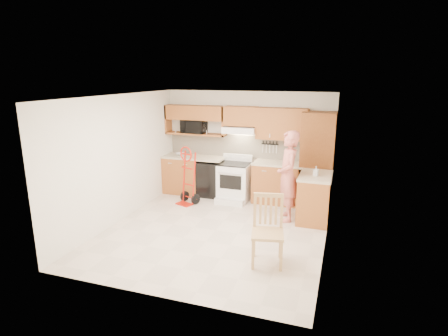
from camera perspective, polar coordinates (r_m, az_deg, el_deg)
The scene contains 28 objects.
floor at distance 7.03m, azimuth -1.31°, elevation -9.76°, with size 4.00×4.50×0.02m, color #BEAE9C.
ceiling at distance 6.43m, azimuth -1.44°, elevation 11.20°, with size 4.00×4.50×0.02m, color white.
wall_back at distance 8.73m, azimuth 3.67°, elevation 3.67°, with size 4.00×0.02×2.50m, color silver.
wall_front at distance 4.65m, azimuth -10.91°, elevation -6.21°, with size 4.00×0.02×2.50m, color silver.
wall_left at distance 7.53m, azimuth -15.93°, elevation 1.41°, with size 0.02×4.50×2.50m, color silver.
wall_right at distance 6.25m, azimuth 16.24°, elevation -1.19°, with size 0.02×4.50×2.50m, color silver.
backsplash at distance 8.72m, azimuth 3.63°, elevation 3.32°, with size 3.92×0.03×0.55m, color beige.
lower_cab_left at distance 9.14m, azimuth -6.34°, elevation -1.05°, with size 0.90×0.60×0.90m, color brown.
dishwasher at distance 8.87m, azimuth -1.93°, elevation -1.62°, with size 0.60×0.60×0.85m, color black.
lower_cab_right at distance 8.45m, azimuth 8.49°, elevation -2.40°, with size 1.14×0.60×0.90m, color brown.
countertop_left at distance 8.91m, azimuth -4.67°, elevation 1.70°, with size 1.50×0.63×0.04m, color #C0B496.
countertop_right at distance 8.33m, azimuth 8.61°, elevation 0.70°, with size 1.14×0.63×0.04m, color #C0B496.
cab_return_right at distance 7.60m, azimuth 13.90°, elevation -4.61°, with size 0.60×1.00×0.90m, color brown.
countertop_return at distance 7.46m, azimuth 14.11°, elevation -1.19°, with size 0.63×1.00×0.04m, color #C0B496.
pantry_tall at distance 8.21m, azimuth 14.29°, elevation 1.14°, with size 0.70×0.60×2.10m, color brown.
upper_cab_left at distance 8.86m, azimuth -4.47°, elevation 8.59°, with size 1.50×0.33×0.34m, color brown.
upper_shelf_mw at distance 8.93m, azimuth -4.40°, elevation 5.33°, with size 1.50×0.33×0.04m, color brown.
upper_cab_center at distance 8.49m, azimuth 2.65°, elevation 8.09°, with size 0.76×0.33×0.44m, color brown.
upper_cab_right at distance 8.30m, azimuth 9.00°, elevation 6.82°, with size 1.14×0.33×0.70m, color brown.
range_hood at distance 8.47m, azimuth 2.51°, elevation 5.97°, with size 0.76×0.46×0.14m, color white.
knife_strip at distance 8.56m, azimuth 7.14°, elevation 3.30°, with size 0.40×0.05×0.29m, color black, non-canonical shape.
microwave at distance 8.92m, azimuth -4.70°, elevation 6.49°, with size 0.58×0.39×0.32m, color black.
range at distance 8.47m, azimuth 1.50°, elevation -1.73°, with size 0.70×0.93×1.04m, color white, non-canonical shape.
person at distance 7.35m, azimuth 9.94°, elevation -1.28°, with size 0.66×0.44×1.82m, color #C3665B.
hand_truck at distance 8.27m, azimuth -5.84°, elevation -1.62°, with size 0.47×0.43×1.20m, color red, non-canonical shape.
dining_chair at distance 5.72m, azimuth 6.81°, elevation -9.75°, with size 0.48×0.53×1.08m, color tan, non-canonical shape.
soap_bottle at distance 7.38m, azimuth 14.13°, elevation -0.45°, with size 0.08×0.09×0.19m, color white.
bowl at distance 9.04m, azimuth -6.78°, elevation 2.16°, with size 0.24×0.24×0.06m, color white.
Camera 1 is at (2.19, -6.04, 2.86)m, focal length 29.35 mm.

